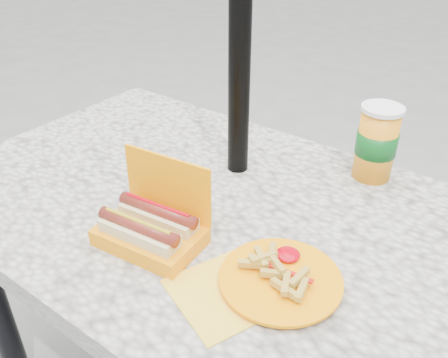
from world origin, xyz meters
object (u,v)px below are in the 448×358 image
Objects in this scene: umbrella_pole at (240,24)px; fries_plate at (276,279)px; soda_cup at (377,143)px; hotdog_box at (151,227)px.

umbrella_pole reaches higher than fries_plate.
soda_cup is (-0.01, 0.45, 0.08)m from fries_plate.
umbrella_pole is at bearing 134.56° from fries_plate.
umbrella_pole is 7.49× the size of fries_plate.
hotdog_box is (0.03, -0.33, -0.31)m from umbrella_pole.
soda_cup is (0.25, 0.49, 0.05)m from hotdog_box.
hotdog_box is 0.56m from soda_cup.
fries_plate is at bearing -45.44° from umbrella_pole.
hotdog_box is 0.26m from fries_plate.
soda_cup is (0.28, 0.16, -0.26)m from umbrella_pole.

